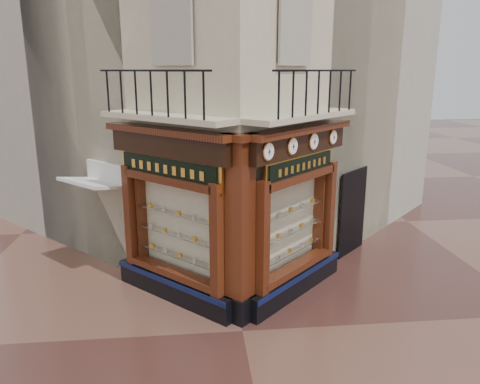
{
  "coord_description": "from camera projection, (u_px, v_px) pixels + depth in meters",
  "views": [
    {
      "loc": [
        -0.91,
        -8.46,
        5.16
      ],
      "look_at": [
        0.15,
        2.0,
        2.41
      ],
      "focal_mm": 35.0,
      "sensor_mm": 36.0,
      "label": 1
    }
  ],
  "objects": [
    {
      "name": "signboard_left",
      "position": [
        168.0,
        169.0,
        10.06
      ],
      "size": [
        2.25,
        2.25,
        0.6
      ],
      "rotation": [
        0.0,
        0.0,
        2.36
      ],
      "color": "gold",
      "rests_on": "ground"
    },
    {
      "name": "clock_b",
      "position": [
        292.0,
        146.0,
        9.74
      ],
      "size": [
        0.29,
        0.29,
        0.37
      ],
      "rotation": [
        0.0,
        0.0,
        0.79
      ],
      "color": "#D48C46",
      "rests_on": "ground"
    },
    {
      "name": "awning",
      "position": [
        100.0,
        272.0,
        12.31
      ],
      "size": [
        1.87,
        1.87,
        0.25
      ],
      "primitive_type": null,
      "rotation": [
        0.18,
        0.0,
        2.36
      ],
      "color": "silver",
      "rests_on": "ground"
    },
    {
      "name": "clock_a",
      "position": [
        268.0,
        152.0,
        9.1
      ],
      "size": [
        0.29,
        0.29,
        0.36
      ],
      "rotation": [
        0.0,
        0.0,
        0.79
      ],
      "color": "#D48C46",
      "rests_on": "ground"
    },
    {
      "name": "ground",
      "position": [
        242.0,
        331.0,
        9.53
      ],
      "size": [
        80.0,
        80.0,
        0.0
      ],
      "primitive_type": "plane",
      "color": "#43241F",
      "rests_on": "ground"
    },
    {
      "name": "corner_pilaster",
      "position": [
        240.0,
        233.0,
        9.52
      ],
      "size": [
        0.85,
        0.85,
        3.98
      ],
      "rotation": [
        0.0,
        0.0,
        0.79
      ],
      "color": "black",
      "rests_on": "ground"
    },
    {
      "name": "signboard_right",
      "position": [
        301.0,
        166.0,
        10.35
      ],
      "size": [
        1.93,
        1.93,
        0.52
      ],
      "rotation": [
        0.0,
        0.0,
        0.79
      ],
      "color": "gold",
      "rests_on": "ground"
    },
    {
      "name": "main_building",
      "position": [
        221.0,
        41.0,
        13.94
      ],
      "size": [
        11.31,
        11.31,
        12.0
      ],
      "primitive_type": "cube",
      "rotation": [
        0.0,
        0.0,
        0.79
      ],
      "color": "beige",
      "rests_on": "ground"
    },
    {
      "name": "clock_c",
      "position": [
        313.0,
        142.0,
        10.39
      ],
      "size": [
        0.3,
        0.3,
        0.38
      ],
      "rotation": [
        0.0,
        0.0,
        0.79
      ],
      "color": "#D48C46",
      "rests_on": "ground"
    },
    {
      "name": "neighbour_right",
      "position": [
        286.0,
        60.0,
        16.69
      ],
      "size": [
        11.31,
        11.31,
        11.0
      ],
      "primitive_type": "cube",
      "rotation": [
        0.0,
        0.0,
        0.79
      ],
      "color": "#B0A79A",
      "rests_on": "ground"
    },
    {
      "name": "neighbour_left",
      "position": [
        145.0,
        60.0,
        16.21
      ],
      "size": [
        11.31,
        11.31,
        11.0
      ],
      "primitive_type": "cube",
      "rotation": [
        0.0,
        0.0,
        0.79
      ],
      "color": "#B0A79A",
      "rests_on": "ground"
    },
    {
      "name": "shopfront_right",
      "position": [
        296.0,
        214.0,
        10.68
      ],
      "size": [
        2.86,
        2.86,
        3.98
      ],
      "rotation": [
        0.0,
        0.0,
        0.79
      ],
      "color": "black",
      "rests_on": "ground"
    },
    {
      "name": "clock_d",
      "position": [
        333.0,
        137.0,
        11.05
      ],
      "size": [
        0.28,
        0.28,
        0.34
      ],
      "rotation": [
        0.0,
        0.0,
        0.79
      ],
      "color": "#D48C46",
      "rests_on": "ground"
    },
    {
      "name": "balcony",
      "position": [
        235.0,
        116.0,
        9.9
      ],
      "size": [
        5.94,
        2.97,
        1.03
      ],
      "color": "beige",
      "rests_on": "ground"
    },
    {
      "name": "shopfront_left",
      "position": [
        172.0,
        218.0,
        10.41
      ],
      "size": [
        2.86,
        2.86,
        3.98
      ],
      "rotation": [
        0.0,
        0.0,
        2.36
      ],
      "color": "black",
      "rests_on": "ground"
    }
  ]
}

